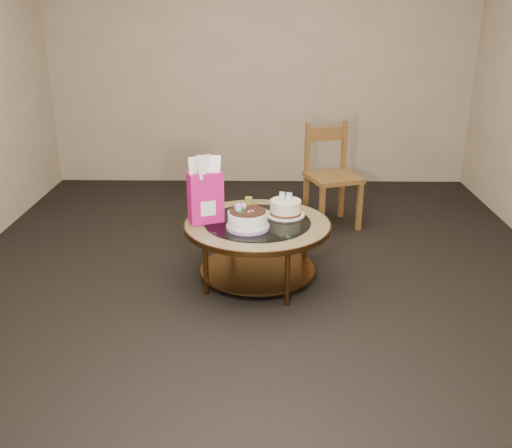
{
  "coord_description": "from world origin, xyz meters",
  "views": [
    {
      "loc": [
        0.05,
        -3.68,
        1.86
      ],
      "look_at": [
        -0.01,
        0.02,
        0.43
      ],
      "focal_mm": 40.0,
      "sensor_mm": 36.0,
      "label": 1
    }
  ],
  "objects_px": {
    "coffee_table": "(257,232)",
    "cream_cake": "(285,208)",
    "gift_bag": "(205,190)",
    "dining_chair": "(332,175)",
    "decorated_cake": "(247,220)"
  },
  "relations": [
    {
      "from": "coffee_table",
      "to": "cream_cake",
      "type": "height_order",
      "value": "cream_cake"
    },
    {
      "from": "cream_cake",
      "to": "gift_bag",
      "type": "bearing_deg",
      "value": -147.6
    },
    {
      "from": "gift_bag",
      "to": "dining_chair",
      "type": "relative_size",
      "value": 0.5
    },
    {
      "from": "coffee_table",
      "to": "cream_cake",
      "type": "relative_size",
      "value": 3.71
    },
    {
      "from": "coffee_table",
      "to": "decorated_cake",
      "type": "xyz_separation_m",
      "value": [
        -0.07,
        -0.12,
        0.14
      ]
    },
    {
      "from": "coffee_table",
      "to": "decorated_cake",
      "type": "relative_size",
      "value": 3.52
    },
    {
      "from": "decorated_cake",
      "to": "dining_chair",
      "type": "distance_m",
      "value": 1.47
    },
    {
      "from": "coffee_table",
      "to": "decorated_cake",
      "type": "distance_m",
      "value": 0.19
    },
    {
      "from": "gift_bag",
      "to": "dining_chair",
      "type": "xyz_separation_m",
      "value": [
        0.99,
        1.16,
        -0.23
      ]
    },
    {
      "from": "coffee_table",
      "to": "gift_bag",
      "type": "xyz_separation_m",
      "value": [
        -0.36,
        0.0,
        0.31
      ]
    },
    {
      "from": "coffee_table",
      "to": "dining_chair",
      "type": "xyz_separation_m",
      "value": [
        0.64,
        1.17,
        0.08
      ]
    },
    {
      "from": "cream_cake",
      "to": "dining_chair",
      "type": "distance_m",
      "value": 1.13
    },
    {
      "from": "decorated_cake",
      "to": "cream_cake",
      "type": "distance_m",
      "value": 0.36
    },
    {
      "from": "decorated_cake",
      "to": "cream_cake",
      "type": "xyz_separation_m",
      "value": [
        0.26,
        0.25,
        -0.0
      ]
    },
    {
      "from": "cream_cake",
      "to": "gift_bag",
      "type": "relative_size",
      "value": 0.6
    }
  ]
}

